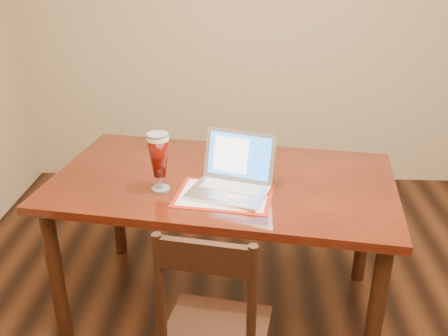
{
  "coord_description": "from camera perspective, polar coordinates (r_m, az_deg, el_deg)",
  "views": [
    {
      "loc": [
        -0.41,
        -1.53,
        1.91
      ],
      "look_at": [
        -0.51,
        0.66,
        0.92
      ],
      "focal_mm": 40.0,
      "sensor_mm": 36.0,
      "label": 1
    }
  ],
  "objects": [
    {
      "name": "dining_chair",
      "position": [
        2.13,
        -1.19,
        -18.41
      ],
      "size": [
        0.48,
        0.47,
        0.99
      ],
      "rotation": [
        0.0,
        0.0,
        -0.17
      ],
      "color": "black",
      "rests_on": "ground"
    },
    {
      "name": "dining_table",
      "position": [
        2.59,
        -0.29,
        -2.96
      ],
      "size": [
        1.85,
        1.22,
        1.1
      ],
      "rotation": [
        0.0,
        0.0,
        -0.15
      ],
      "color": "#52180A",
      "rests_on": "ground"
    }
  ]
}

